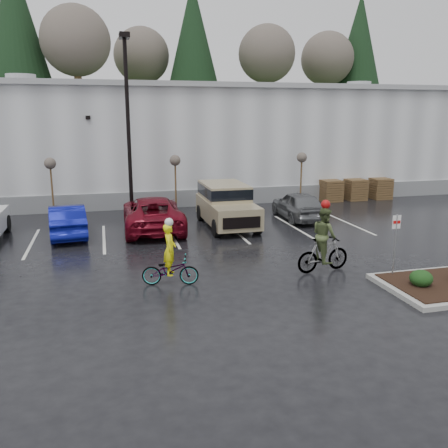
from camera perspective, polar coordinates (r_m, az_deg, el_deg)
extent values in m
plane|color=black|center=(15.03, 7.71, -8.01)|extent=(120.00, 120.00, 0.00)
cube|color=#AFB1B4|center=(35.42, -5.71, 9.98)|extent=(60.00, 15.00, 7.00)
cube|color=slate|center=(28.36, -3.23, 3.15)|extent=(60.00, 0.12, 1.00)
cube|color=#999B9E|center=(35.41, -5.85, 15.72)|extent=(60.50, 15.50, 0.30)
cube|color=#26431C|center=(58.26, -9.24, 10.57)|extent=(80.00, 25.00, 6.00)
cylinder|color=black|center=(25.01, -11.41, 10.82)|extent=(0.20, 0.20, 9.00)
cube|color=black|center=(25.27, -11.91, 21.29)|extent=(0.50, 1.00, 0.25)
cylinder|color=#47351C|center=(26.39, -19.95, 3.63)|extent=(0.10, 0.10, 2.80)
sphere|color=#4C463D|center=(26.21, -20.20, 6.86)|extent=(0.60, 0.60, 0.60)
cylinder|color=#47351C|center=(26.55, -5.83, 4.39)|extent=(0.10, 0.10, 2.80)
sphere|color=#4C463D|center=(26.36, -5.91, 7.62)|extent=(0.60, 0.60, 0.60)
cylinder|color=#47351C|center=(28.62, 9.23, 4.92)|extent=(0.10, 0.10, 2.80)
sphere|color=#4C463D|center=(28.45, 9.34, 7.91)|extent=(0.60, 0.60, 0.60)
cube|color=#47351C|center=(30.69, 12.73, 3.94)|extent=(1.20, 1.20, 1.35)
cube|color=#47351C|center=(31.49, 15.50, 4.01)|extent=(1.20, 1.20, 1.35)
cube|color=#47351C|center=(32.42, 18.27, 4.08)|extent=(1.20, 1.20, 1.35)
ellipsoid|color=black|center=(15.99, 22.63, -6.05)|extent=(0.70, 0.70, 0.52)
cylinder|color=gray|center=(16.61, 19.83, -2.64)|extent=(0.05, 0.05, 2.20)
cube|color=white|center=(16.41, 20.05, 0.22)|extent=(0.30, 0.02, 0.45)
cube|color=red|center=(16.40, 20.07, 0.22)|extent=(0.26, 0.02, 0.10)
imported|color=navy|center=(22.44, -18.33, 0.42)|extent=(1.93, 4.48, 1.43)
imported|color=maroon|center=(22.66, -8.58, 1.28)|extent=(2.85, 5.85, 1.60)
imported|color=slate|center=(25.03, 8.92, 2.26)|extent=(1.89, 4.42, 1.49)
imported|color=#3F3F44|center=(15.39, -6.48, -5.57)|extent=(1.91, 0.99, 0.95)
imported|color=#FEF60E|center=(15.18, -6.55, -3.04)|extent=(0.51, 0.68, 1.67)
sphere|color=silver|center=(14.96, -6.64, 0.20)|extent=(0.28, 0.28, 0.28)
imported|color=#3F3F44|center=(16.87, 11.84, -3.61)|extent=(2.02, 0.85, 1.22)
imported|color=#45532C|center=(16.69, 11.96, -1.30)|extent=(0.64, 1.00, 1.93)
sphere|color=#990C0C|center=(16.46, 12.13, 2.32)|extent=(0.32, 0.32, 0.32)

